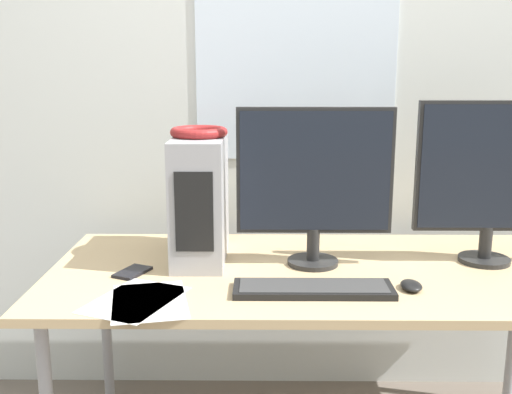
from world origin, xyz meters
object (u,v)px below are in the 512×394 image
(headphones, at_px, (199,132))
(mouse, at_px, (411,286))
(monitor_main, at_px, (315,179))
(cell_phone, at_px, (132,272))
(monitor_right_near, at_px, (491,175))
(pc_tower, at_px, (200,199))
(keyboard, at_px, (313,289))

(headphones, relative_size, mouse, 2.08)
(monitor_main, xyz_separation_m, cell_phone, (-0.60, -0.10, -0.29))
(monitor_main, height_order, monitor_right_near, monitor_right_near)
(monitor_right_near, bearing_deg, pc_tower, 177.98)
(headphones, bearing_deg, pc_tower, -90.00)
(monitor_right_near, relative_size, mouse, 5.93)
(monitor_main, xyz_separation_m, keyboard, (-0.02, -0.26, -0.29))
(keyboard, height_order, mouse, mouse)
(headphones, distance_m, monitor_main, 0.42)
(monitor_right_near, bearing_deg, headphones, 177.93)
(pc_tower, xyz_separation_m, cell_phone, (-0.21, -0.16, -0.21))
(pc_tower, xyz_separation_m, monitor_main, (0.39, -0.07, 0.08))
(monitor_main, distance_m, mouse, 0.46)
(keyboard, distance_m, mouse, 0.30)
(monitor_main, relative_size, cell_phone, 3.66)
(monitor_right_near, bearing_deg, monitor_main, -177.09)
(headphones, xyz_separation_m, mouse, (0.67, -0.30, -0.43))
(mouse, height_order, cell_phone, mouse)
(keyboard, xyz_separation_m, mouse, (0.30, 0.03, 0.00))
(headphones, distance_m, cell_phone, 0.52)
(headphones, distance_m, keyboard, 0.66)
(mouse, distance_m, cell_phone, 0.89)
(pc_tower, bearing_deg, cell_phone, -141.91)
(pc_tower, relative_size, monitor_main, 0.80)
(mouse, relative_size, cell_phone, 0.64)
(monitor_main, bearing_deg, keyboard, -94.48)
(monitor_main, distance_m, monitor_right_near, 0.60)
(keyboard, relative_size, mouse, 5.13)
(monitor_main, xyz_separation_m, mouse, (0.28, -0.23, -0.29))
(pc_tower, height_order, keyboard, pc_tower)
(monitor_main, distance_m, cell_phone, 0.67)
(headphones, distance_m, mouse, 0.85)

